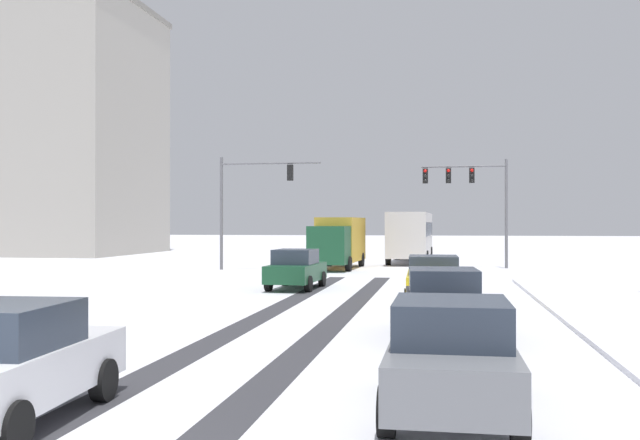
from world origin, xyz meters
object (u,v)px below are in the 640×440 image
car_yellow_cab_second (433,280)px  car_white_fifth (5,363)px  office_building_far_left_block (35,129)px  car_grey_fourth (451,356)px  car_black_third (443,303)px  box_truck_delivery (338,241)px  traffic_signal_far_left (248,193)px  car_dark_green_lead (296,269)px  traffic_signal_far_right (472,189)px  bus_oncoming (411,233)px

car_yellow_cab_second → car_white_fifth: bearing=-110.0°
car_yellow_cab_second → office_building_far_left_block: (-35.26, 34.57, 10.20)m
car_grey_fourth → car_black_third: bearing=90.8°
office_building_far_left_block → box_truck_delivery: bearing=-29.2°
traffic_signal_far_left → car_dark_green_lead: bearing=-65.6°
traffic_signal_far_right → car_black_third: 27.19m
office_building_far_left_block → traffic_signal_far_right: bearing=-21.2°
traffic_signal_far_left → car_dark_green_lead: (5.08, -11.17, -3.60)m
car_dark_green_lead → box_truck_delivery: size_ratio=0.56×
traffic_signal_far_right → car_white_fifth: bearing=-102.1°
car_yellow_cab_second → car_dark_green_lead: bearing=138.9°
traffic_signal_far_left → bus_oncoming: traffic_signal_far_left is taller
car_black_third → car_grey_fourth: (0.10, -6.84, 0.00)m
car_grey_fourth → bus_oncoming: (-2.21, 39.34, 1.18)m
car_white_fifth → bus_oncoming: 41.01m
bus_oncoming → traffic_signal_far_right: bearing=-55.6°
car_grey_fourth → bus_oncoming: bearing=93.2°
traffic_signal_far_right → car_white_fifth: traffic_signal_far_right is taller
car_black_third → car_white_fifth: (-5.79, -8.33, 0.00)m
box_truck_delivery → car_dark_green_lead: bearing=-89.4°
traffic_signal_far_right → box_truck_delivery: traffic_signal_far_right is taller
car_yellow_cab_second → car_grey_fourth: same height
car_black_third → car_white_fifth: 10.15m
car_black_third → car_white_fifth: same height
traffic_signal_far_right → traffic_signal_far_left: (-12.74, -4.05, -0.34)m
car_dark_green_lead → bus_oncoming: size_ratio=0.38×
car_black_third → bus_oncoming: 32.58m
box_truck_delivery → car_grey_fourth: bearing=-79.0°
car_dark_green_lead → car_yellow_cab_second: size_ratio=1.01×
traffic_signal_far_left → car_white_fifth: traffic_signal_far_left is taller
car_black_third → car_grey_fourth: same height
traffic_signal_far_left → traffic_signal_far_right: bearing=17.6°
traffic_signal_far_right → car_grey_fourth: 33.96m
traffic_signal_far_left → car_dark_green_lead: traffic_signal_far_left is taller
car_dark_green_lead → box_truck_delivery: bearing=90.6°
office_building_far_left_block → traffic_signal_far_left: bearing=-37.0°
car_dark_green_lead → car_white_fifth: same height
traffic_signal_far_right → car_black_third: (-1.76, -26.84, -3.94)m
car_white_fifth → box_truck_delivery: 33.19m
car_dark_green_lead → car_grey_fourth: size_ratio=1.02×
bus_oncoming → office_building_far_left_block: 35.76m
car_yellow_cab_second → box_truck_delivery: box_truck_delivery is taller
office_building_far_left_block → car_dark_green_lead: bearing=-45.0°
car_yellow_cab_second → car_white_fifth: size_ratio=0.99×
traffic_signal_far_left → car_black_third: traffic_signal_far_left is taller
car_yellow_cab_second → bus_oncoming: size_ratio=0.37×
traffic_signal_far_right → bus_oncoming: traffic_signal_far_right is taller
car_dark_green_lead → car_black_third: (5.90, -11.62, 0.00)m
car_grey_fourth → box_truck_delivery: box_truck_delivery is taller
traffic_signal_far_right → car_black_third: size_ratio=1.55×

